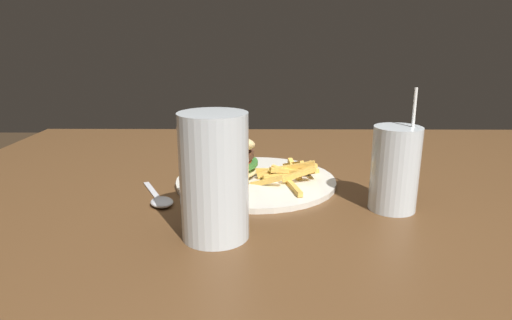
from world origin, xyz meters
The scene contains 5 objects.
dining_table centered at (0.00, 0.00, 0.64)m, with size 1.51×1.14×0.76m.
meal_plate_near centered at (0.13, -0.05, 0.79)m, with size 0.31×0.31×0.11m.
beer_glass centered at (0.15, 0.18, 0.85)m, with size 0.10×0.10×0.18m.
juice_glass centered at (-0.13, 0.08, 0.82)m, with size 0.08×0.08×0.20m.
spoon centered at (0.26, 0.06, 0.77)m, with size 0.09×0.14×0.01m.
Camera 1 is at (0.09, 0.74, 1.03)m, focal length 30.00 mm.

